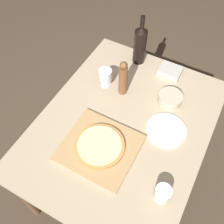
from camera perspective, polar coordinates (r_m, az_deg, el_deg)
The scene contains 11 objects.
ground_plane at distance 2.21m, azimuth 1.78°, elevation -13.35°, with size 12.00×12.00×0.00m, color #4C3D2D.
dining_table at distance 1.62m, azimuth 2.37°, elevation -4.66°, with size 0.95×1.23×0.76m.
cutting_board at distance 1.45m, azimuth -2.66°, elevation -7.70°, with size 0.40×0.37×0.02m.
pizza at distance 1.43m, azimuth -2.70°, elevation -7.32°, with size 0.27×0.27×0.02m.
wine_bottle at distance 1.78m, azimuth 6.12°, elevation 14.51°, with size 0.08×0.08×0.36m.
pepper_mill at distance 1.59m, azimuth 2.43°, elevation 7.27°, with size 0.05×0.05×0.26m.
wine_glass at distance 1.65m, azimuth -1.44°, elevation 8.00°, with size 0.08×0.08×0.13m.
small_bowl at distance 1.64m, azimuth 12.55°, elevation 2.88°, with size 0.15×0.15×0.06m.
drinking_tumbler at distance 1.34m, azimuth 10.96°, elevation -17.02°, with size 0.08×0.08×0.08m.
dinner_plate at distance 1.53m, azimuth 11.72°, elevation -3.86°, with size 0.23×0.23×0.01m.
food_container at distance 1.81m, azimuth 12.55°, elevation 8.72°, with size 0.15×0.12×0.04m.
Camera 1 is at (0.33, -0.75, 2.05)m, focal length 42.00 mm.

